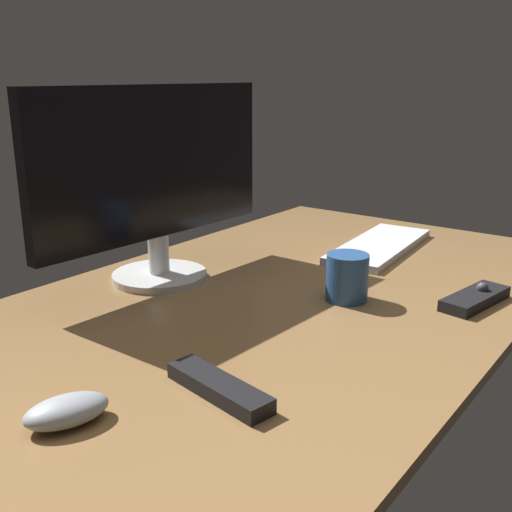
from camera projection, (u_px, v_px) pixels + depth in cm
name	position (u px, v px, depth cm)	size (l,w,h in cm)	color
desk	(287.00, 297.00, 120.59)	(140.00, 84.00, 2.00)	olive
monitor	(155.00, 177.00, 121.65)	(57.08, 19.73, 39.52)	silver
keyboard	(379.00, 246.00, 148.96)	(38.29, 13.70, 1.79)	silver
computer_mouse	(67.00, 411.00, 74.66)	(10.48, 6.01, 3.50)	#999EA5
media_remote	(475.00, 298.00, 113.83)	(17.60, 8.56, 3.66)	black
tv_remote	(219.00, 387.00, 81.50)	(17.56, 4.43, 2.24)	black
coffee_mug	(347.00, 277.00, 114.98)	(7.99, 7.99, 9.03)	#28518C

